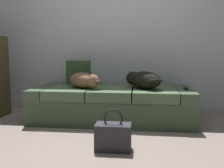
{
  "coord_description": "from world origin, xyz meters",
  "views": [
    {
      "loc": [
        0.38,
        -2.12,
        0.87
      ],
      "look_at": [
        0.0,
        1.01,
        0.48
      ],
      "focal_mm": 39.8,
      "sensor_mm": 36.0,
      "label": 1
    }
  ],
  "objects_px": {
    "couch": "(112,104)",
    "dog_tan": "(84,80)",
    "handbag": "(113,136)",
    "dog_dark": "(143,80)",
    "throw_pillow": "(79,72)",
    "tv_remote": "(186,88)"
  },
  "relations": [
    {
      "from": "couch",
      "to": "dog_tan",
      "type": "relative_size",
      "value": 3.83
    },
    {
      "from": "couch",
      "to": "handbag",
      "type": "distance_m",
      "value": 1.05
    },
    {
      "from": "dog_dark",
      "to": "handbag",
      "type": "height_order",
      "value": "dog_dark"
    },
    {
      "from": "throw_pillow",
      "to": "handbag",
      "type": "relative_size",
      "value": 0.9
    },
    {
      "from": "tv_remote",
      "to": "throw_pillow",
      "type": "relative_size",
      "value": 0.44
    },
    {
      "from": "dog_tan",
      "to": "dog_dark",
      "type": "xyz_separation_m",
      "value": [
        0.74,
        0.06,
        0.01
      ]
    },
    {
      "from": "dog_tan",
      "to": "handbag",
      "type": "height_order",
      "value": "dog_tan"
    },
    {
      "from": "dog_dark",
      "to": "throw_pillow",
      "type": "height_order",
      "value": "throw_pillow"
    },
    {
      "from": "throw_pillow",
      "to": "handbag",
      "type": "height_order",
      "value": "throw_pillow"
    },
    {
      "from": "couch",
      "to": "handbag",
      "type": "bearing_deg",
      "value": -82.9
    },
    {
      "from": "dog_tan",
      "to": "handbag",
      "type": "relative_size",
      "value": 1.39
    },
    {
      "from": "couch",
      "to": "tv_remote",
      "type": "bearing_deg",
      "value": -4.42
    },
    {
      "from": "couch",
      "to": "handbag",
      "type": "height_order",
      "value": "couch"
    },
    {
      "from": "throw_pillow",
      "to": "tv_remote",
      "type": "bearing_deg",
      "value": -13.05
    },
    {
      "from": "dog_dark",
      "to": "handbag",
      "type": "relative_size",
      "value": 1.44
    },
    {
      "from": "couch",
      "to": "dog_tan",
      "type": "height_order",
      "value": "dog_tan"
    },
    {
      "from": "couch",
      "to": "dog_dark",
      "type": "height_order",
      "value": "dog_dark"
    },
    {
      "from": "couch",
      "to": "throw_pillow",
      "type": "distance_m",
      "value": 0.7
    },
    {
      "from": "tv_remote",
      "to": "dog_dark",
      "type": "bearing_deg",
      "value": -179.23
    },
    {
      "from": "tv_remote",
      "to": "throw_pillow",
      "type": "distance_m",
      "value": 1.48
    },
    {
      "from": "throw_pillow",
      "to": "handbag",
      "type": "distance_m",
      "value": 1.53
    },
    {
      "from": "throw_pillow",
      "to": "handbag",
      "type": "xyz_separation_m",
      "value": [
        0.65,
        -1.3,
        -0.47
      ]
    }
  ]
}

